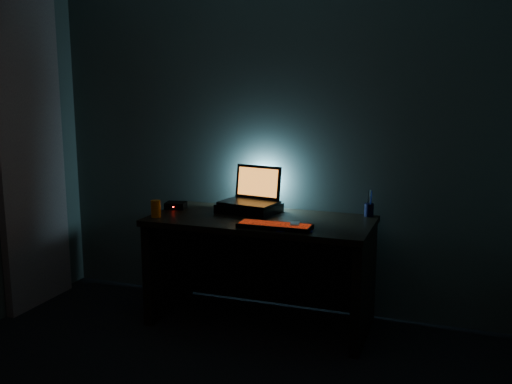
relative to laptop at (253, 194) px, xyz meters
The scene contains 11 objects.
room 1.85m from the laptop, 85.99° to the right, with size 3.50×4.00×2.50m.
desk 0.42m from the laptop, 47.55° to the right, with size 1.50×0.70×0.75m.
curtain 1.65m from the laptop, 166.15° to the right, with size 0.06×0.65×2.30m, color #BFAD99.
riser 0.10m from the laptop, 100.05° to the right, with size 0.40×0.30×0.06m, color black.
laptop is the anchor object (origin of this frame).
keyboard 0.53m from the laptop, 54.33° to the right, with size 0.47×0.16×0.03m.
mousepad 0.58m from the laptop, 42.16° to the right, with size 0.22×0.20×0.00m, color navy.
mouse 0.58m from the laptop, 42.16° to the right, with size 0.06×0.10×0.03m, color gray.
pen_cup 0.82m from the laptop, ahead, with size 0.06×0.06×0.09m, color black.
juice_glass 0.69m from the laptop, 143.99° to the right, with size 0.07×0.07×0.12m, color orange.
router 0.57m from the laptop, 168.17° to the right, with size 0.16×0.14×0.05m.
Camera 1 is at (1.24, -1.92, 1.63)m, focal length 40.00 mm.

